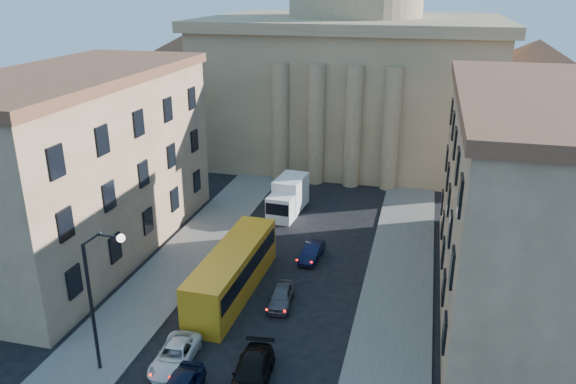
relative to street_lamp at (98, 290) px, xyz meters
The scene contains 12 objects.
sidewalk_left 11.38m from the street_lamp, 98.71° to the left, with size 5.00×60.00×0.15m, color #595751.
sidewalk_right 19.14m from the street_lamp, 32.88° to the left, with size 5.00×60.00×0.15m, color #595751.
church 48.43m from the street_lamp, 81.65° to the left, with size 68.02×28.76×36.60m.
building_left 17.36m from the street_lamp, 125.62° to the left, with size 11.60×26.60×14.70m.
building_right 27.84m from the street_lamp, 30.29° to the left, with size 11.60×26.60×14.70m.
street_lamp is the anchor object (origin of this frame).
car_left_mid 6.00m from the street_lamp, 23.27° to the left, with size 2.05×4.46×1.24m, color white.
car_right_mid 9.53m from the street_lamp, ahead, with size 2.01×4.94×1.43m, color black.
car_right_far 12.99m from the street_lamp, 50.20° to the left, with size 1.53×3.80×1.29m, color #4B4C50.
car_right_distant 19.10m from the street_lamp, 62.89° to the left, with size 1.33×3.83×1.26m, color black.
city_bus 11.36m from the street_lamp, 67.96° to the left, with size 3.02×12.04×3.38m.
box_truck 26.03m from the street_lamp, 80.56° to the left, with size 2.88×6.27×3.35m.
Camera 1 is at (9.46, -15.20, 20.87)m, focal length 35.00 mm.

